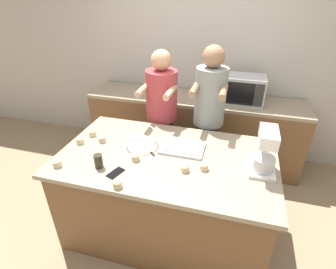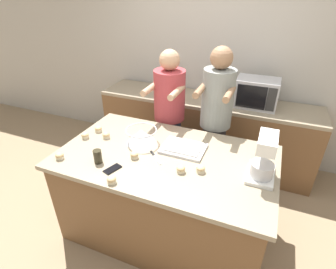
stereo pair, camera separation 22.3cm
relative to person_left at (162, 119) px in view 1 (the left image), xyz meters
name	(u,v)px [view 1 (the left image)]	position (x,y,z in m)	size (l,w,h in m)	color
ground_plane	(167,227)	(0.27, -0.74, -0.86)	(16.00, 16.00, 0.00)	#937A5B
back_wall	(202,57)	(0.27, 0.96, 0.49)	(10.00, 0.06, 2.70)	#B2ADA3
island_counter	(166,194)	(0.27, -0.74, -0.41)	(1.87, 1.10, 0.90)	brown
back_counter	(193,128)	(0.27, 0.61, -0.40)	(2.80, 0.60, 0.92)	brown
person_left	(162,119)	(0.00, 0.00, 0.00)	(0.35, 0.51, 1.63)	#33384C
person_right	(208,121)	(0.53, 0.00, 0.05)	(0.34, 0.50, 1.70)	#232328
stand_mixer	(265,153)	(1.06, -0.73, 0.20)	(0.20, 0.30, 0.36)	white
mixing_bowl	(139,137)	(-0.02, -0.63, 0.11)	(0.29, 0.29, 0.14)	#BCBCC1
baking_tray	(183,147)	(0.38, -0.60, 0.06)	(0.38, 0.29, 0.04)	silver
microwave_oven	(244,89)	(0.86, 0.61, 0.23)	(0.48, 0.33, 0.34)	#B7B7BC
cell_phone	(115,173)	(-0.05, -1.09, 0.05)	(0.11, 0.16, 0.01)	black
drinking_glass	(98,161)	(-0.21, -1.05, 0.10)	(0.07, 0.07, 0.12)	#332D1E
knife	(156,157)	(0.19, -0.80, 0.04)	(0.17, 0.16, 0.01)	#BCBCC1
cupcake_0	(102,139)	(-0.38, -0.69, 0.07)	(0.07, 0.07, 0.06)	beige
cupcake_1	(92,133)	(-0.52, -0.61, 0.07)	(0.07, 0.07, 0.06)	beige
cupcake_2	(80,141)	(-0.56, -0.77, 0.07)	(0.07, 0.07, 0.06)	beige
cupcake_3	(117,184)	(0.04, -1.23, 0.07)	(0.07, 0.07, 0.06)	beige
cupcake_4	(204,167)	(0.61, -0.85, 0.07)	(0.07, 0.07, 0.06)	beige
cupcake_5	(135,157)	(0.04, -0.88, 0.07)	(0.07, 0.07, 0.06)	beige
cupcake_6	(185,168)	(0.47, -0.92, 0.07)	(0.07, 0.07, 0.06)	beige
cupcake_7	(57,163)	(-0.54, -1.13, 0.07)	(0.07, 0.07, 0.06)	beige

